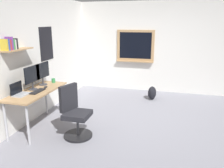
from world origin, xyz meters
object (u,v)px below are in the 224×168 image
keyboard (38,91)px  backpack (152,93)px  office_chair (75,115)px  computer_mouse (46,87)px  coffee_mug (53,80)px  desk (37,95)px  laptop (19,92)px  monitor_secondary (43,72)px  monitor_primary (32,76)px

keyboard → backpack: 3.10m
office_chair → keyboard: (0.07, 0.77, 0.36)m
computer_mouse → coffee_mug: (0.41, 0.05, 0.03)m
desk → laptop: 0.38m
laptop → keyboard: bearing=-39.8°
monitor_secondary → coffee_mug: bearing=-26.4°
office_chair → computer_mouse: (0.35, 0.77, 0.37)m
monitor_primary → backpack: 3.18m
laptop → keyboard: (0.25, -0.21, -0.04)m
computer_mouse → backpack: computer_mouse is taller
keyboard → monitor_secondary: bearing=19.0°
computer_mouse → monitor_secondary: bearing=41.0°
computer_mouse → coffee_mug: 0.41m
monitor_secondary → backpack: bearing=-47.5°
backpack → office_chair: bearing=154.8°
office_chair → monitor_secondary: (0.53, 0.93, 0.62)m
laptop → monitor_primary: monitor_primary is taller
desk → laptop: size_ratio=4.60×
laptop → coffee_mug: size_ratio=3.37×
keyboard → coffee_mug: coffee_mug is taller
office_chair → coffee_mug: 1.18m
desk → backpack: bearing=-40.9°
laptop → coffee_mug: laptop is taller
backpack → coffee_mug: bearing=130.5°
desk → computer_mouse: computer_mouse is taller
desk → coffee_mug: (0.61, -0.02, 0.13)m
laptop → desk: bearing=-23.2°
keyboard → coffee_mug: (0.69, 0.05, 0.04)m
desk → computer_mouse: (0.21, -0.07, 0.10)m
coffee_mug → backpack: size_ratio=0.26×
coffee_mug → desk: bearing=178.1°
backpack → laptop: bearing=140.9°
laptop → monitor_secondary: (0.71, -0.05, 0.22)m
desk → backpack: 3.07m
desk → monitor_secondary: 0.54m
desk → coffee_mug: bearing=-1.9°
monitor_primary → computer_mouse: size_ratio=4.46×
computer_mouse → coffee_mug: coffee_mug is taller
monitor_primary → monitor_secondary: 0.36m
backpack → monitor_primary: bearing=137.4°
office_chair → backpack: bearing=-25.2°
monitor_primary → office_chair: bearing=-100.7°
laptop → computer_mouse: bearing=-21.4°
office_chair → laptop: laptop is taller
computer_mouse → desk: bearing=161.4°
coffee_mug → backpack: coffee_mug is taller
backpack → keyboard: bearing=141.0°
laptop → computer_mouse: (0.53, -0.21, -0.04)m
coffee_mug → backpack: bearing=-49.5°
desk → keyboard: (-0.07, -0.07, 0.09)m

